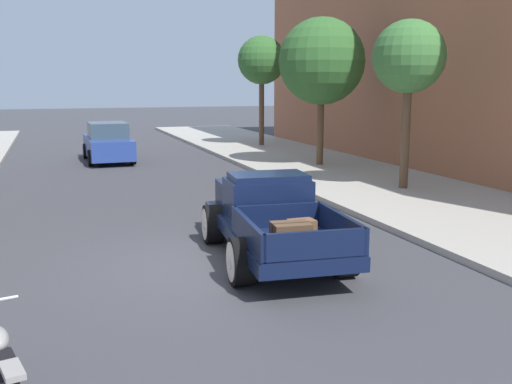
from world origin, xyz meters
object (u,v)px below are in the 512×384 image
object	(u,v)px
hotrod_truck_navy	(269,216)
street_tree_third	(262,61)
motorcycle_parked	(0,361)
street_tree_nearest	(409,58)
street_tree_second	(322,62)
car_background_blue	(108,143)

from	to	relation	value
hotrod_truck_navy	street_tree_third	xyz separation A→B (m)	(6.25, 18.00, 3.59)
hotrod_truck_navy	motorcycle_parked	size ratio (longest dim) A/B	2.42
street_tree_nearest	street_tree_second	distance (m)	5.60
motorcycle_parked	car_background_blue	bearing A→B (deg)	81.57
motorcycle_parked	car_background_blue	distance (m)	19.48
street_tree_second	hotrod_truck_navy	bearing A→B (deg)	-119.80
hotrod_truck_navy	street_tree_nearest	size ratio (longest dim) A/B	1.02
street_tree_nearest	car_background_blue	bearing A→B (deg)	126.95
street_tree_nearest	street_tree_third	size ratio (longest dim) A/B	0.91
street_tree_nearest	street_tree_second	size ratio (longest dim) A/B	0.89
street_tree_nearest	hotrod_truck_navy	bearing A→B (deg)	-141.81
hotrod_truck_navy	street_tree_third	world-z (taller)	street_tree_third
motorcycle_parked	street_tree_nearest	world-z (taller)	street_tree_nearest
street_tree_second	street_tree_third	size ratio (longest dim) A/B	1.03
street_tree_nearest	street_tree_third	world-z (taller)	street_tree_third
hotrod_truck_navy	street_tree_nearest	bearing A→B (deg)	38.19
car_background_blue	street_tree_third	xyz separation A→B (m)	(7.89, 2.87, 3.58)
car_background_blue	street_tree_nearest	world-z (taller)	street_tree_nearest
street_tree_second	street_tree_third	xyz separation A→B (m)	(0.29, 7.59, 0.28)
motorcycle_parked	street_tree_third	bearing A→B (deg)	64.12
street_tree_nearest	street_tree_second	bearing A→B (deg)	91.64
car_background_blue	street_tree_nearest	xyz separation A→B (m)	(7.76, -10.32, 3.22)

